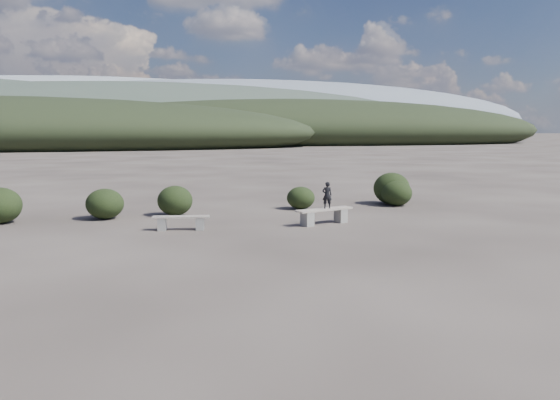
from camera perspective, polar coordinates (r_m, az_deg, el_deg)
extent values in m
plane|color=#312A26|center=(11.81, 5.16, -7.35)|extent=(1200.00, 1200.00, 0.00)
cube|color=gray|center=(16.78, -12.23, -2.47)|extent=(0.29, 0.37, 0.38)
cube|color=gray|center=(16.66, -8.36, -2.45)|extent=(0.29, 0.37, 0.38)
cube|color=gray|center=(16.68, -10.32, -1.75)|extent=(1.73, 0.65, 0.05)
cube|color=gray|center=(17.15, 2.87, -1.99)|extent=(0.38, 0.46, 0.45)
cube|color=gray|center=(17.95, 6.36, -1.62)|extent=(0.38, 0.46, 0.45)
cube|color=gray|center=(17.50, 4.66, -0.99)|extent=(2.04, 1.00, 0.06)
imported|color=black|center=(17.51, 4.94, 0.51)|extent=(0.34, 0.26, 0.86)
ellipsoid|color=black|center=(19.39, -17.83, -0.39)|extent=(1.26, 1.26, 1.03)
ellipsoid|color=black|center=(19.58, -10.91, -0.06)|extent=(1.23, 1.23, 1.06)
ellipsoid|color=black|center=(20.84, 2.19, 0.22)|extent=(1.07, 1.07, 0.86)
ellipsoid|color=black|center=(22.69, 11.58, 1.20)|extent=(1.47, 1.47, 1.29)
ellipsoid|color=black|center=(22.23, 12.09, 0.72)|extent=(1.22, 1.22, 1.02)
ellipsoid|color=black|center=(102.90, -26.95, 6.29)|extent=(110.00, 40.00, 12.00)
ellipsoid|color=black|center=(126.86, 2.93, 7.29)|extent=(120.00, 44.00, 14.00)
ellipsoid|color=#303B31|center=(170.79, -13.78, 7.83)|extent=(190.00, 64.00, 24.00)
ellipsoid|color=slate|center=(319.49, -1.60, 8.46)|extent=(340.00, 110.00, 44.00)
ellipsoid|color=gray|center=(411.67, -18.80, 8.18)|extent=(460.00, 140.00, 56.00)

